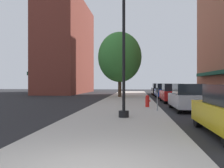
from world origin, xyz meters
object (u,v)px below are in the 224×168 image
at_px(fire_hydrant, 147,101).
at_px(parking_meter_near, 157,96).
at_px(tree_near, 120,57).
at_px(car_blue, 164,91).
at_px(car_silver, 187,98).
at_px(lamppost, 124,51).
at_px(car_black, 158,89).
at_px(car_red, 172,93).

height_order(fire_hydrant, parking_meter_near, parking_meter_near).
distance_m(tree_near, car_blue, 6.43).
height_order(parking_meter_near, car_silver, car_silver).
distance_m(fire_hydrant, car_blue, 12.47).
xyz_separation_m(lamppost, tree_near, (-1.35, 17.10, 1.55)).
xyz_separation_m(car_silver, car_blue, (0.00, 13.15, 0.00)).
relative_size(parking_meter_near, car_blue, 0.30).
distance_m(fire_hydrant, parking_meter_near, 2.36).
relative_size(lamppost, parking_meter_near, 4.50).
distance_m(car_silver, car_black, 19.50).
bearing_deg(tree_near, car_black, 52.22).
relative_size(lamppost, car_blue, 1.37).
distance_m(parking_meter_near, car_black, 20.94).
relative_size(fire_hydrant, parking_meter_near, 0.60).
bearing_deg(car_black, car_silver, -89.03).
bearing_deg(lamppost, car_blue, 77.84).
bearing_deg(lamppost, tree_near, 94.50).
xyz_separation_m(lamppost, car_black, (3.73, 23.64, -2.39)).
relative_size(car_red, car_blue, 1.00).
height_order(lamppost, car_blue, lamppost).
height_order(lamppost, tree_near, tree_near).
bearing_deg(fire_hydrant, car_red, 66.52).
distance_m(parking_meter_near, tree_near, 15.13).
bearing_deg(parking_meter_near, fire_hydrant, 101.52).
bearing_deg(fire_hydrant, parking_meter_near, -78.48).
xyz_separation_m(fire_hydrant, parking_meter_near, (0.46, -2.27, 0.43)).
xyz_separation_m(fire_hydrant, car_silver, (2.41, -0.92, 0.29)).
bearing_deg(car_silver, parking_meter_near, -143.71).
relative_size(lamppost, car_red, 1.37).
height_order(car_silver, car_red, same).
bearing_deg(lamppost, fire_hydrant, 75.44).
distance_m(tree_near, car_red, 9.13).
bearing_deg(fire_hydrant, car_silver, -20.85).
bearing_deg(parking_meter_near, lamppost, -122.51).
xyz_separation_m(fire_hydrant, car_blue, (2.41, 12.23, 0.29)).
height_order(tree_near, car_black, tree_near).
xyz_separation_m(car_silver, car_black, (0.00, 19.50, 0.00)).
height_order(lamppost, car_red, lamppost).
bearing_deg(car_black, parking_meter_near, -94.38).
bearing_deg(parking_meter_near, car_blue, 82.34).
height_order(tree_near, car_silver, tree_near).
bearing_deg(car_black, lamppost, -97.99).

